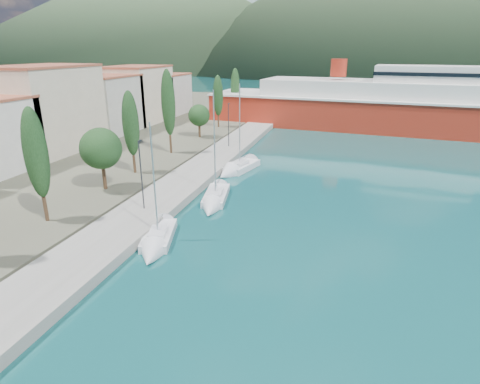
% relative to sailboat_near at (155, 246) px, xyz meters
% --- Properties ---
extents(ground, '(1400.00, 1400.00, 0.00)m').
position_rel_sailboat_near_xyz_m(ground, '(5.29, 110.45, -0.28)').
color(ground, '#124E50').
extents(quay, '(5.00, 88.00, 0.80)m').
position_rel_sailboat_near_xyz_m(quay, '(-3.71, 16.45, 0.12)').
color(quay, gray).
rests_on(quay, ground).
extents(town_buildings, '(9.20, 69.20, 11.30)m').
position_rel_sailboat_near_xyz_m(town_buildings, '(-26.71, 27.36, 5.29)').
color(town_buildings, beige).
rests_on(town_buildings, land_strip).
extents(tree_row, '(4.05, 62.89, 10.95)m').
position_rel_sailboat_near_xyz_m(tree_row, '(-10.18, 20.73, 5.47)').
color(tree_row, '#47301E').
rests_on(tree_row, land_strip).
extents(lamp_posts, '(0.15, 49.42, 6.06)m').
position_rel_sailboat_near_xyz_m(lamp_posts, '(-3.71, 5.45, 3.81)').
color(lamp_posts, '#2D2D33').
rests_on(lamp_posts, quay).
extents(sailboat_near, '(3.93, 7.29, 10.04)m').
position_rel_sailboat_near_xyz_m(sailboat_near, '(0.00, 0.00, 0.00)').
color(sailboat_near, silver).
rests_on(sailboat_near, ground).
extents(sailboat_mid, '(3.48, 8.14, 11.36)m').
position_rel_sailboat_near_xyz_m(sailboat_mid, '(1.21, 9.45, 0.00)').
color(sailboat_mid, silver).
rests_on(sailboat_mid, ground).
extents(sailboat_far, '(4.16, 8.01, 11.24)m').
position_rel_sailboat_near_xyz_m(sailboat_far, '(0.01, 20.02, 0.04)').
color(sailboat_far, silver).
rests_on(sailboat_far, ground).
extents(ferry, '(66.09, 19.91, 12.92)m').
position_rel_sailboat_near_xyz_m(ferry, '(18.81, 54.32, 3.66)').
color(ferry, '#A82817').
rests_on(ferry, ground).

